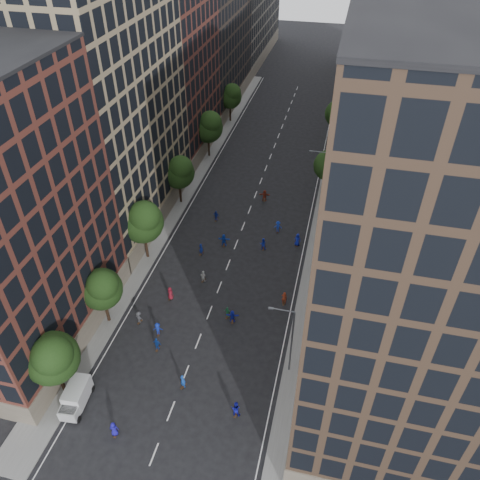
% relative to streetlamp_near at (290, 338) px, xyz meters
% --- Properties ---
extents(ground, '(240.00, 240.00, 0.00)m').
position_rel_streetlamp_near_xyz_m(ground, '(-10.37, 28.00, -5.17)').
color(ground, black).
rests_on(ground, ground).
extents(sidewalk_left, '(4.00, 105.00, 0.15)m').
position_rel_streetlamp_near_xyz_m(sidewalk_left, '(-22.37, 35.50, -5.09)').
color(sidewalk_left, slate).
rests_on(sidewalk_left, ground).
extents(sidewalk_right, '(4.00, 105.00, 0.15)m').
position_rel_streetlamp_near_xyz_m(sidewalk_right, '(1.63, 35.50, -5.09)').
color(sidewalk_right, slate).
rests_on(sidewalk_right, ground).
extents(bldg_left_b, '(14.00, 26.00, 34.00)m').
position_rel_streetlamp_near_xyz_m(bldg_left_b, '(-29.37, 23.00, 11.83)').
color(bldg_left_b, '#968362').
rests_on(bldg_left_b, ground).
extents(bldg_left_c, '(14.00, 20.00, 28.00)m').
position_rel_streetlamp_near_xyz_m(bldg_left_c, '(-29.37, 46.00, 8.83)').
color(bldg_left_c, '#5B2C23').
rests_on(bldg_left_c, ground).
extents(bldg_left_d, '(14.00, 28.00, 32.00)m').
position_rel_streetlamp_near_xyz_m(bldg_left_d, '(-29.37, 70.00, 10.83)').
color(bldg_left_d, '#322821').
rests_on(bldg_left_d, ground).
extents(bldg_left_e, '(14.00, 40.00, 26.00)m').
position_rel_streetlamp_near_xyz_m(bldg_left_e, '(-29.37, 104.00, 7.83)').
color(bldg_left_e, '#625B51').
rests_on(bldg_left_e, ground).
extents(bldg_right_a, '(14.00, 30.00, 36.00)m').
position_rel_streetlamp_near_xyz_m(bldg_right_a, '(8.63, 3.00, 12.83)').
color(bldg_right_a, '#402E22').
rests_on(bldg_right_a, ground).
extents(bldg_right_b, '(14.00, 28.00, 33.00)m').
position_rel_streetlamp_near_xyz_m(bldg_right_b, '(8.63, 32.00, 11.33)').
color(bldg_right_b, '#625B51').
rests_on(bldg_right_b, ground).
extents(bldg_right_c, '(14.00, 26.00, 35.00)m').
position_rel_streetlamp_near_xyz_m(bldg_right_c, '(8.63, 59.00, 12.33)').
color(bldg_right_c, '#968362').
rests_on(bldg_right_c, ground).
extents(bldg_right_d, '(14.00, 40.00, 30.00)m').
position_rel_streetlamp_near_xyz_m(bldg_right_d, '(8.63, 92.00, 9.83)').
color(bldg_right_d, '#402E22').
rests_on(bldg_right_d, ground).
extents(tree_left_0, '(5.20, 5.20, 8.83)m').
position_rel_streetlamp_near_xyz_m(tree_left_0, '(-21.38, -8.15, 0.79)').
color(tree_left_0, black).
rests_on(tree_left_0, ground).
extents(tree_left_1, '(4.80, 4.80, 8.21)m').
position_rel_streetlamp_near_xyz_m(tree_left_1, '(-21.39, 1.86, 0.38)').
color(tree_left_1, black).
rests_on(tree_left_1, ground).
extents(tree_left_2, '(5.60, 5.60, 9.45)m').
position_rel_streetlamp_near_xyz_m(tree_left_2, '(-21.36, 13.83, 1.19)').
color(tree_left_2, black).
rests_on(tree_left_2, ground).
extents(tree_left_3, '(5.00, 5.00, 8.58)m').
position_rel_streetlamp_near_xyz_m(tree_left_3, '(-21.38, 27.85, 0.65)').
color(tree_left_3, black).
rests_on(tree_left_3, ground).
extents(tree_left_4, '(5.40, 5.40, 9.08)m').
position_rel_streetlamp_near_xyz_m(tree_left_4, '(-21.37, 43.84, 0.93)').
color(tree_left_4, black).
rests_on(tree_left_4, ground).
extents(tree_left_5, '(4.80, 4.80, 8.33)m').
position_rel_streetlamp_near_xyz_m(tree_left_5, '(-21.39, 59.86, 0.51)').
color(tree_left_5, black).
rests_on(tree_left_5, ground).
extents(tree_right_a, '(5.00, 5.00, 8.39)m').
position_rel_streetlamp_near_xyz_m(tree_right_a, '(1.02, 35.85, 0.46)').
color(tree_right_a, black).
rests_on(tree_right_a, ground).
extents(tree_right_b, '(5.20, 5.20, 8.83)m').
position_rel_streetlamp_near_xyz_m(tree_right_b, '(1.02, 55.85, 0.79)').
color(tree_right_b, black).
rests_on(tree_right_b, ground).
extents(streetlamp_near, '(2.64, 0.22, 9.06)m').
position_rel_streetlamp_near_xyz_m(streetlamp_near, '(0.00, 0.00, 0.00)').
color(streetlamp_near, '#595B60').
rests_on(streetlamp_near, ground).
extents(streetlamp_far, '(2.64, 0.22, 9.06)m').
position_rel_streetlamp_near_xyz_m(streetlamp_far, '(0.00, 33.00, 0.00)').
color(streetlamp_far, '#595B60').
rests_on(streetlamp_far, ground).
extents(cargo_van, '(2.36, 4.41, 2.26)m').
position_rel_streetlamp_near_xyz_m(cargo_van, '(-19.68, -8.90, -3.98)').
color(cargo_van, silver).
rests_on(cargo_van, ground).
extents(skater_0, '(0.95, 0.74, 1.73)m').
position_rel_streetlamp_near_xyz_m(skater_0, '(-14.65, -11.00, -4.30)').
color(skater_0, '#1B14A8').
rests_on(skater_0, ground).
extents(skater_1, '(0.77, 0.64, 1.80)m').
position_rel_streetlamp_near_xyz_m(skater_1, '(-10.06, -4.55, -4.27)').
color(skater_1, '#1546AF').
rests_on(skater_1, ground).
extents(skater_2, '(0.93, 0.73, 1.90)m').
position_rel_streetlamp_near_xyz_m(skater_2, '(-4.04, -6.35, -4.22)').
color(skater_2, '#12159A').
rests_on(skater_2, ground).
extents(skater_3, '(1.17, 0.83, 1.65)m').
position_rel_streetlamp_near_xyz_m(skater_3, '(-15.14, 1.47, -4.34)').
color(skater_3, '#152CAA').
rests_on(skater_3, ground).
extents(skater_4, '(1.02, 0.48, 1.70)m').
position_rel_streetlamp_near_xyz_m(skater_4, '(-14.42, -0.62, -4.32)').
color(skater_4, navy).
rests_on(skater_4, ground).
extents(skater_5, '(1.61, 0.69, 1.69)m').
position_rel_streetlamp_near_xyz_m(skater_5, '(-7.30, 5.27, -4.32)').
color(skater_5, '#151EAB').
rests_on(skater_5, ground).
extents(skater_6, '(1.02, 0.85, 1.78)m').
position_rel_streetlamp_near_xyz_m(skater_6, '(-15.71, 7.14, -4.28)').
color(skater_6, maroon).
rests_on(skater_6, ground).
extents(skater_7, '(0.68, 0.46, 1.82)m').
position_rel_streetlamp_near_xyz_m(skater_7, '(-1.87, 9.62, -4.26)').
color(skater_7, maroon).
rests_on(skater_7, ground).
extents(skater_8, '(0.92, 0.80, 1.60)m').
position_rel_streetlamp_near_xyz_m(skater_8, '(-12.70, 11.20, -4.37)').
color(skater_8, silver).
rests_on(skater_8, ground).
extents(skater_9, '(1.18, 0.89, 1.62)m').
position_rel_streetlamp_near_xyz_m(skater_9, '(-17.93, 2.62, -4.36)').
color(skater_9, '#3D3E42').
rests_on(skater_9, ground).
extents(skater_10, '(0.94, 0.56, 1.50)m').
position_rel_streetlamp_near_xyz_m(skater_10, '(-8.06, 5.88, -4.42)').
color(skater_10, '#227442').
rests_on(skater_10, ground).
extents(skater_11, '(1.77, 0.68, 1.87)m').
position_rel_streetlamp_near_xyz_m(skater_11, '(-11.99, 18.89, -4.23)').
color(skater_11, '#1438A8').
rests_on(skater_11, ground).
extents(skater_12, '(1.01, 0.72, 1.94)m').
position_rel_streetlamp_near_xyz_m(skater_12, '(-1.87, 21.34, -4.20)').
color(skater_12, '#131D9B').
rests_on(skater_12, ground).
extents(skater_13, '(0.75, 0.63, 1.74)m').
position_rel_streetlamp_near_xyz_m(skater_13, '(-14.57, 16.32, -4.30)').
color(skater_13, navy).
rests_on(skater_13, ground).
extents(skater_14, '(0.98, 0.82, 1.80)m').
position_rel_streetlamp_near_xyz_m(skater_14, '(-6.44, 19.38, -4.27)').
color(skater_14, '#172CBD').
rests_on(skater_14, ground).
extents(skater_15, '(1.23, 0.79, 1.80)m').
position_rel_streetlamp_near_xyz_m(skater_15, '(-5.10, 23.84, -4.27)').
color(skater_15, '#1633B3').
rests_on(skater_15, ground).
extents(skater_16, '(1.04, 0.60, 1.67)m').
position_rel_streetlamp_near_xyz_m(skater_16, '(-14.69, 24.51, -4.33)').
color(skater_16, '#122698').
rests_on(skater_16, ground).
extents(skater_17, '(1.81, 0.75, 1.90)m').
position_rel_streetlamp_near_xyz_m(skater_17, '(-8.60, 31.54, -4.22)').
color(skater_17, maroon).
rests_on(skater_17, ground).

